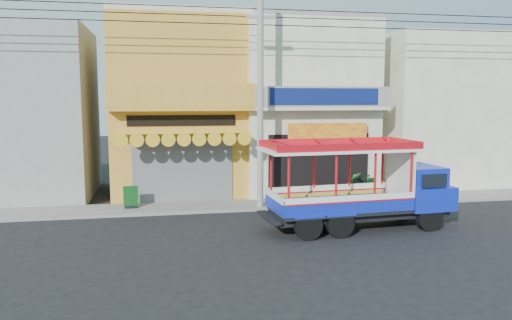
% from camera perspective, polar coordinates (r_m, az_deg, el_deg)
% --- Properties ---
extents(ground, '(90.00, 90.00, 0.00)m').
position_cam_1_polar(ground, '(17.41, 5.91, -7.88)').
color(ground, black).
rests_on(ground, ground).
extents(sidewalk, '(30.00, 2.00, 0.12)m').
position_cam_1_polar(sidewalk, '(21.15, 2.77, -4.98)').
color(sidewalk, slate).
rests_on(sidewalk, ground).
extents(shophouse_left, '(6.00, 7.50, 8.24)m').
position_cam_1_polar(shophouse_left, '(24.07, -8.79, 6.13)').
color(shophouse_left, gold).
rests_on(shophouse_left, ground).
extents(shophouse_right, '(6.00, 6.75, 8.24)m').
position_cam_1_polar(shophouse_right, '(25.03, 5.15, 6.22)').
color(shophouse_right, beige).
rests_on(shophouse_right, ground).
extents(party_pilaster, '(0.35, 0.30, 8.00)m').
position_cam_1_polar(party_pilaster, '(21.31, -0.33, 5.80)').
color(party_pilaster, beige).
rests_on(party_pilaster, ground).
extents(filler_building_left, '(6.00, 6.00, 7.60)m').
position_cam_1_polar(filler_building_left, '(24.86, -25.18, 4.85)').
color(filler_building_left, gray).
rests_on(filler_building_left, ground).
extents(filler_building_right, '(6.00, 6.00, 7.60)m').
position_cam_1_polar(filler_building_right, '(27.83, 19.17, 5.31)').
color(filler_building_right, beige).
rests_on(filler_building_right, ground).
extents(utility_pole, '(28.00, 0.26, 9.00)m').
position_cam_1_polar(utility_pole, '(19.82, 0.92, 8.68)').
color(utility_pole, gray).
rests_on(utility_pole, ground).
extents(songthaew_truck, '(6.72, 2.59, 3.07)m').
position_cam_1_polar(songthaew_truck, '(17.65, 13.06, -2.90)').
color(songthaew_truck, black).
rests_on(songthaew_truck, ground).
extents(green_sign, '(0.58, 0.29, 0.89)m').
position_cam_1_polar(green_sign, '(20.55, -14.11, -4.32)').
color(green_sign, black).
rests_on(green_sign, sidewalk).
extents(potted_plant_a, '(1.13, 1.19, 1.03)m').
position_cam_1_polar(potted_plant_a, '(22.29, 11.87, -3.00)').
color(potted_plant_a, '#1C6426').
rests_on(potted_plant_a, sidewalk).
extents(potted_plant_b, '(0.66, 0.66, 0.94)m').
position_cam_1_polar(potted_plant_b, '(22.19, 13.14, -3.20)').
color(potted_plant_b, '#1C6426').
rests_on(potted_plant_b, sidewalk).
extents(potted_plant_c, '(0.74, 0.74, 1.12)m').
position_cam_1_polar(potted_plant_c, '(22.40, 11.29, -2.81)').
color(potted_plant_c, '#1C6426').
rests_on(potted_plant_c, sidewalk).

